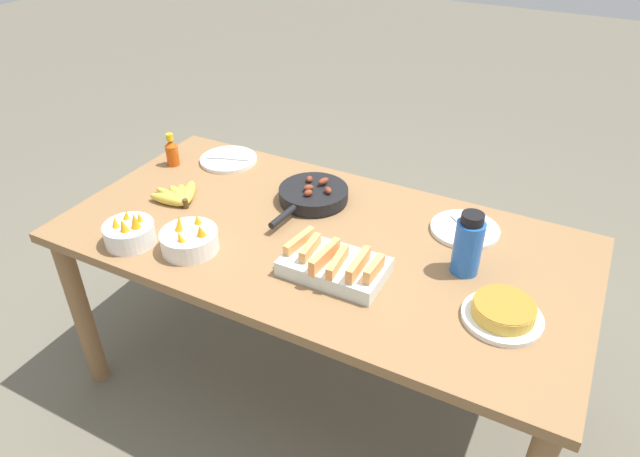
{
  "coord_description": "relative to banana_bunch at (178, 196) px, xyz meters",
  "views": [
    {
      "loc": [
        0.73,
        -1.4,
        1.82
      ],
      "look_at": [
        0.0,
        0.0,
        0.76
      ],
      "focal_mm": 32.0,
      "sensor_mm": 36.0,
      "label": 1
    }
  ],
  "objects": [
    {
      "name": "ground_plane",
      "position": [
        0.57,
        0.04,
        -0.75
      ],
      "size": [
        14.0,
        14.0,
        0.0
      ],
      "primitive_type": "plane",
      "color": "#666051"
    },
    {
      "name": "dining_table",
      "position": [
        0.57,
        0.04,
        -0.11
      ],
      "size": [
        1.76,
        0.89,
        0.73
      ],
      "color": "olive",
      "rests_on": "ground_plane"
    },
    {
      "name": "banana_bunch",
      "position": [
        0.0,
        0.0,
        0.0
      ],
      "size": [
        0.2,
        0.18,
        0.04
      ],
      "color": "gold",
      "rests_on": "dining_table"
    },
    {
      "name": "melon_tray",
      "position": [
        0.7,
        -0.13,
        0.01
      ],
      "size": [
        0.31,
        0.19,
        0.1
      ],
      "color": "silver",
      "rests_on": "dining_table"
    },
    {
      "name": "skillet",
      "position": [
        0.44,
        0.22,
        0.01
      ],
      "size": [
        0.25,
        0.4,
        0.08
      ],
      "rotation": [
        0.0,
        0.0,
        4.64
      ],
      "color": "black",
      "rests_on": "dining_table"
    },
    {
      "name": "frittata_plate_center",
      "position": [
        1.21,
        -0.09,
        0.01
      ],
      "size": [
        0.22,
        0.22,
        0.06
      ],
      "color": "white",
      "rests_on": "dining_table"
    },
    {
      "name": "empty_plate_near_front",
      "position": [
        -0.02,
        0.34,
        -0.01
      ],
      "size": [
        0.23,
        0.23,
        0.02
      ],
      "color": "white",
      "rests_on": "dining_table"
    },
    {
      "name": "empty_plate_far_left",
      "position": [
        0.99,
        0.29,
        -0.01
      ],
      "size": [
        0.23,
        0.23,
        0.02
      ],
      "color": "white",
      "rests_on": "dining_table"
    },
    {
      "name": "fruit_bowl_mango",
      "position": [
        0.04,
        -0.29,
        0.02
      ],
      "size": [
        0.16,
        0.16,
        0.12
      ],
      "color": "white",
      "rests_on": "dining_table"
    },
    {
      "name": "fruit_bowl_citrus",
      "position": [
        0.23,
        -0.23,
        0.02
      ],
      "size": [
        0.19,
        0.19,
        0.12
      ],
      "color": "white",
      "rests_on": "dining_table"
    },
    {
      "name": "water_bottle",
      "position": [
        1.05,
        0.07,
        0.08
      ],
      "size": [
        0.09,
        0.09,
        0.21
      ],
      "color": "blue",
      "rests_on": "dining_table"
    },
    {
      "name": "hot_sauce_bottle",
      "position": [
        -0.2,
        0.21,
        0.04
      ],
      "size": [
        0.05,
        0.05,
        0.14
      ],
      "color": "#C64C0F",
      "rests_on": "dining_table"
    }
  ]
}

